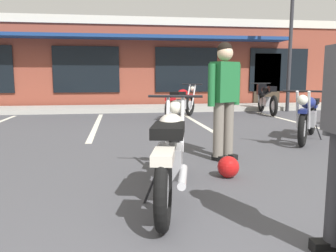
{
  "coord_description": "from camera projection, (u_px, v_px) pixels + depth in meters",
  "views": [
    {
      "loc": [
        -0.75,
        -0.71,
        1.2
      ],
      "look_at": [
        -0.1,
        3.73,
        0.55
      ],
      "focal_mm": 36.75,
      "sensor_mm": 36.0,
      "label": 1
    }
  ],
  "objects": [
    {
      "name": "brick_storefront_building",
      "position": [
        134.0,
        65.0,
        15.63
      ],
      "size": [
        18.92,
        6.29,
        3.41
      ],
      "color": "brown",
      "rests_on": "ground_plane"
    },
    {
      "name": "helmet_on_pavement",
      "position": [
        228.0,
        167.0,
        4.1
      ],
      "size": [
        0.26,
        0.26,
        0.26
      ],
      "color": "#B71414",
      "rests_on": "ground_plane"
    },
    {
      "name": "motorcycle_foreground_classic",
      "position": [
        170.0,
        152.0,
        3.37
      ],
      "size": [
        0.8,
        2.08,
        0.98
      ],
      "color": "black",
      "rests_on": "ground_plane"
    },
    {
      "name": "sidewalk_kerb",
      "position": [
        140.0,
        108.0,
        12.22
      ],
      "size": [
        22.0,
        1.8,
        0.14
      ],
      "primitive_type": "cube",
      "color": "#A8A59E",
      "rests_on": "ground_plane"
    },
    {
      "name": "parking_lot_lamp_post",
      "position": [
        293.0,
        16.0,
        11.3
      ],
      "size": [
        0.24,
        0.76,
        4.9
      ],
      "color": "#2D2D33",
      "rests_on": "ground_plane"
    },
    {
      "name": "ground_plane",
      "position": [
        176.0,
        166.0,
        4.61
      ],
      "size": [
        80.0,
        80.0,
        0.0
      ],
      "primitive_type": "plane",
      "color": "#47474C"
    },
    {
      "name": "person_in_shorts_foreground",
      "position": [
        224.0,
        94.0,
        4.86
      ],
      "size": [
        0.58,
        0.4,
        1.68
      ],
      "color": "black",
      "rests_on": "ground_plane"
    },
    {
      "name": "motorcycle_black_cruiser",
      "position": [
        181.0,
        102.0,
        9.88
      ],
      "size": [
        1.38,
        1.85,
        0.98
      ],
      "color": "black",
      "rests_on": "ground_plane"
    },
    {
      "name": "motorcycle_blue_standard",
      "position": [
        266.0,
        97.0,
        11.1
      ],
      "size": [
        0.74,
        2.1,
        0.98
      ],
      "color": "black",
      "rests_on": "ground_plane"
    },
    {
      "name": "painted_stall_lines",
      "position": [
        148.0,
        124.0,
        8.7
      ],
      "size": [
        13.07,
        4.8,
        0.01
      ],
      "color": "silver",
      "rests_on": "ground_plane"
    },
    {
      "name": "motorcycle_red_sportbike",
      "position": [
        308.0,
        116.0,
        6.44
      ],
      "size": [
        1.47,
        1.8,
        0.98
      ],
      "color": "black",
      "rests_on": "ground_plane"
    }
  ]
}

